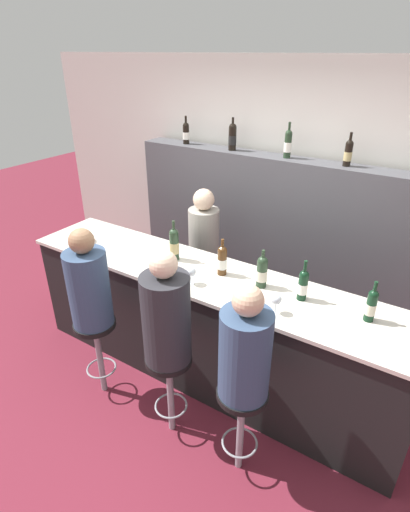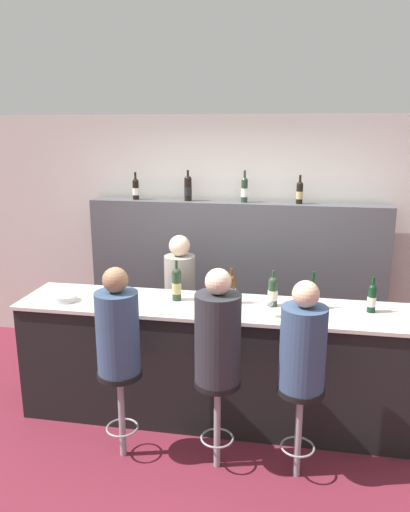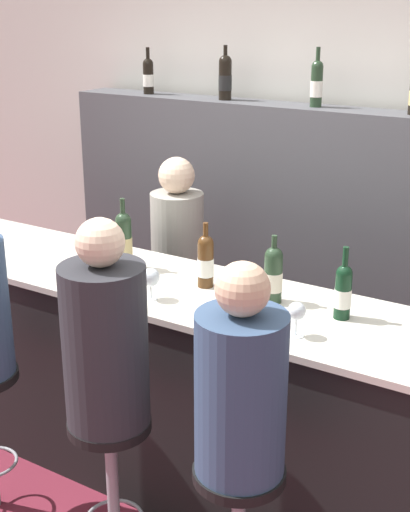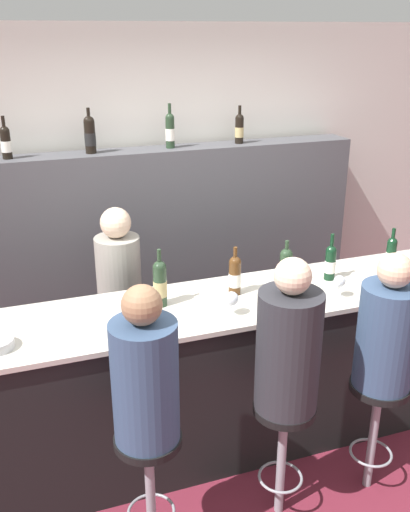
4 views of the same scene
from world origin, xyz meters
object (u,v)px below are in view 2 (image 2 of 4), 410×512
Objects in this scene: wine_glass_1 at (269,303)px; guest_seated_left at (118,328)px; wine_glass_2 at (301,307)px; bar_stool_right at (300,408)px; wine_bottle_counter_3 at (312,294)px; wine_bottle_backbar_0 at (136,189)px; wine_bottle_counter_4 at (372,298)px; bar_stool_middle at (217,401)px; wine_bottle_backbar_2 at (244,189)px; bar_stool_left at (121,391)px; guest_seated_middle at (218,333)px; guest_seated_right at (303,343)px; wine_bottle_counter_0 at (177,284)px; wine_bottle_counter_2 at (273,291)px; wine_bottle_backbar_3 at (300,192)px; bartender at (180,312)px; metal_bowl at (66,298)px; wine_bottle_counter_1 at (231,289)px; wine_glass_0 at (212,301)px; wine_bottle_backbar_1 at (188,188)px.

guest_seated_left reaches higher than wine_glass_1.
wine_glass_2 is 0.75m from bar_stool_right.
wine_bottle_backbar_0 is (-1.87, 1.24, 0.67)m from wine_bottle_counter_3.
bar_stool_middle is at bearing -147.45° from wine_bottle_counter_4.
wine_bottle_backbar_2 is (-0.69, 1.24, 0.68)m from wine_bottle_counter_3.
guest_seated_middle is at bearing 0.00° from bar_stool_left.
guest_seated_right is at bearing -72.48° from wine_bottle_backbar_2.
wine_bottle_counter_4 reaches higher than wine_glass_2.
bar_stool_middle is (0.47, -0.72, -0.63)m from wine_bottle_counter_0.
wine_bottle_counter_2 is 0.37× the size of guest_seated_middle.
wine_bottle_counter_4 is 1.47m from bar_stool_middle.
bar_stool_left is (-1.86, -0.72, -0.61)m from wine_bottle_counter_4.
bar_stool_right is at bearing -88.39° from wine_bottle_backbar_3.
bartender is (-1.18, 1.36, 0.13)m from bar_stool_right.
wine_bottle_backbar_3 reaches higher than wine_glass_2.
metal_bowl is at bearing 141.02° from bar_stool_left.
guest_seated_middle is 0.79m from bar_stool_right.
wine_bottle_counter_4 reaches higher than wine_glass_1.
metal_bowl is 0.27× the size of bar_stool_left.
wine_bottle_counter_1 is at bearing -180.00° from wine_bottle_counter_4.
bartender reaches higher than wine_glass_0.
guest_seated_middle is (-0.66, -0.72, -0.09)m from wine_bottle_counter_3.
wine_bottle_counter_0 is at bearing -79.23° from bartender.
bartender is at bearing 83.78° from bar_stool_left.
guest_seated_left is at bearing 180.00° from guest_seated_middle.
wine_glass_0 is 1.11m from bartender.
bartender is (-1.18, 1.36, -0.37)m from guest_seated_right.
wine_bottle_backbar_1 is at bearing 136.15° from wine_bottle_counter_3.
bar_stool_left and bar_stool_middle have the same top height.
bartender reaches higher than wine_glass_2.
wine_bottle_backbar_0 is 0.58m from wine_bottle_backbar_1.
guest_seated_left is (0.65, -0.53, -0.00)m from metal_bowl.
wine_bottle_counter_4 is at bearing 21.10° from guest_seated_left.
bar_stool_right is at bearing -95.98° from wine_bottle_counter_3.
bar_stool_left is at bearing 0.00° from guest_seated_left.
wine_bottle_backbar_3 is 0.35× the size of guest_seated_middle.
wine_bottle_backbar_3 is at bearing 28.08° from bartender.
guest_seated_left is at bearing -38.98° from metal_bowl.
wine_bottle_counter_2 is (0.81, 0.00, -0.02)m from wine_bottle_counter_0.
wine_bottle_backbar_1 reaches higher than bar_stool_left.
wine_glass_0 is (0.34, -0.25, -0.04)m from wine_bottle_counter_0.
wine_bottle_counter_2 is (0.34, 0.00, 0.00)m from wine_bottle_counter_1.
wine_bottle_backbar_1 reaches higher than wine_bottle_counter_0.
guest_seated_right is at bearing -88.35° from wine_glass_2.
wine_bottle_backbar_2 reaches higher than guest_seated_right.
wine_bottle_counter_0 is at bearing 180.00° from wine_bottle_counter_3.
guest_seated_right is (0.59, -0.00, -0.02)m from guest_seated_middle.
bartender is (-1.16, 0.90, -0.46)m from wine_glass_2.
guest_seated_right reaches higher than wine_glass_0.
wine_glass_2 is 0.17× the size of guest_seated_middle.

